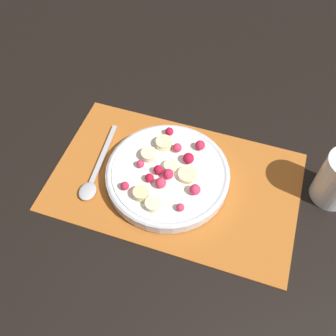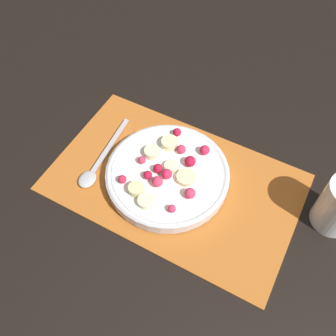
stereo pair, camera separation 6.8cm
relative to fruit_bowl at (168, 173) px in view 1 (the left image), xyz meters
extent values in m
plane|color=black|center=(0.01, 0.00, -0.02)|extent=(3.00, 3.00, 0.00)
cube|color=#B26023|center=(0.01, 0.00, -0.02)|extent=(0.46, 0.28, 0.01)
cylinder|color=silver|center=(0.00, 0.00, 0.00)|extent=(0.23, 0.23, 0.02)
torus|color=silver|center=(0.00, 0.00, 0.00)|extent=(0.23, 0.23, 0.01)
cylinder|color=white|center=(0.00, 0.00, 0.01)|extent=(0.21, 0.21, 0.00)
cylinder|color=#F4EAB7|center=(0.00, 0.01, 0.01)|extent=(0.03, 0.03, 0.01)
cylinder|color=#F4EAB7|center=(-0.04, 0.02, 0.02)|extent=(0.03, 0.03, 0.01)
cylinder|color=beige|center=(-0.02, 0.05, 0.02)|extent=(0.05, 0.05, 0.01)
cylinder|color=#F4EAB7|center=(0.00, -0.08, 0.01)|extent=(0.04, 0.04, 0.01)
cylinder|color=beige|center=(0.04, -0.01, 0.01)|extent=(0.05, 0.05, 0.01)
cylinder|color=beige|center=(-0.03, -0.07, 0.02)|extent=(0.04, 0.04, 0.01)
sphere|color=#B21433|center=(-0.02, -0.03, 0.02)|extent=(0.02, 0.02, 0.02)
sphere|color=#DB3356|center=(0.00, 0.05, 0.02)|extent=(0.02, 0.02, 0.02)
sphere|color=#B21433|center=(-0.02, -0.01, 0.02)|extent=(0.02, 0.02, 0.02)
sphere|color=#DB3356|center=(0.06, -0.03, 0.02)|extent=(0.02, 0.02, 0.02)
sphere|color=#DB3356|center=(0.05, -0.07, 0.02)|extent=(0.01, 0.01, 0.01)
sphere|color=#D12347|center=(0.04, 0.07, 0.02)|extent=(0.02, 0.02, 0.02)
sphere|color=#B21433|center=(-0.02, 0.08, 0.02)|extent=(0.02, 0.02, 0.02)
sphere|color=#D12347|center=(0.01, -0.01, 0.02)|extent=(0.02, 0.02, 0.02)
sphere|color=#DB3356|center=(0.00, -0.04, 0.02)|extent=(0.02, 0.02, 0.02)
sphere|color=#D12347|center=(-0.06, -0.06, 0.02)|extent=(0.02, 0.02, 0.02)
sphere|color=#DB3356|center=(-0.05, -0.01, 0.02)|extent=(0.01, 0.01, 0.01)
sphere|color=#B21433|center=(0.03, 0.03, 0.02)|extent=(0.02, 0.02, 0.02)
cube|color=#B2B2B7|center=(-0.14, 0.01, -0.01)|extent=(0.02, 0.15, 0.00)
ellipsoid|color=#B2B2B7|center=(-0.13, -0.08, -0.01)|extent=(0.03, 0.04, 0.01)
camera|label=1|loc=(0.12, -0.37, 0.58)|focal=40.00mm
camera|label=2|loc=(0.18, -0.34, 0.58)|focal=40.00mm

